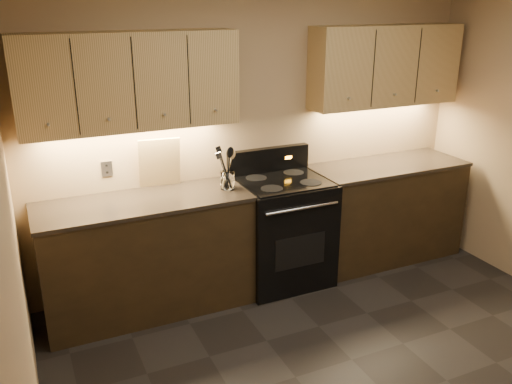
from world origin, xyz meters
TOP-DOWN VIEW (x-y plane):
  - wall_back at (0.00, 2.00)m, footprint 4.00×0.04m
  - wall_left at (-2.00, 0.00)m, footprint 0.04×4.00m
  - counter_left at (-1.10, 1.70)m, footprint 1.62×0.62m
  - counter_right at (1.18, 1.70)m, footprint 1.46×0.62m
  - stove at (0.08, 1.68)m, footprint 0.76×0.68m
  - upper_cab_left at (-1.10, 1.85)m, footprint 1.60×0.30m
  - upper_cab_right at (1.18, 1.85)m, footprint 1.44×0.30m
  - outlet_plate at (-1.30, 1.99)m, footprint 0.08×0.01m
  - utensil_crock at (-0.42, 1.67)m, footprint 0.12×0.12m
  - cutting_board at (-0.89, 1.95)m, footprint 0.34×0.14m
  - wooden_spoon at (-0.45, 1.68)m, footprint 0.17×0.13m
  - black_spoon at (-0.43, 1.68)m, footprint 0.09×0.09m
  - black_turner at (-0.40, 1.65)m, footprint 0.17×0.17m
  - steel_spatula at (-0.41, 1.69)m, footprint 0.19×0.13m

SIDE VIEW (x-z plane):
  - counter_left at x=-1.10m, z-range 0.00..0.93m
  - counter_right at x=1.18m, z-range 0.00..0.93m
  - stove at x=0.08m, z-range -0.09..1.05m
  - utensil_crock at x=-0.42m, z-range 0.92..1.07m
  - wooden_spoon at x=-0.45m, z-range 0.95..1.25m
  - black_spoon at x=-0.43m, z-range 0.94..1.28m
  - steel_spatula at x=-0.41m, z-range 0.94..1.28m
  - outlet_plate at x=-1.30m, z-range 1.06..1.18m
  - black_turner at x=-0.40m, z-range 0.94..1.31m
  - cutting_board at x=-0.89m, z-range 0.93..1.34m
  - wall_back at x=0.00m, z-range 0.00..2.60m
  - wall_left at x=-2.00m, z-range 0.00..2.60m
  - upper_cab_left at x=-1.10m, z-range 1.45..2.15m
  - upper_cab_right at x=1.18m, z-range 1.45..2.15m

